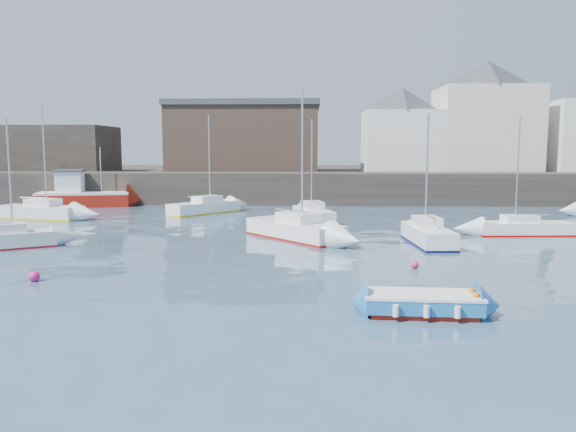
{
  "coord_description": "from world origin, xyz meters",
  "views": [
    {
      "loc": [
        1.26,
        -19.67,
        5.29
      ],
      "look_at": [
        0.0,
        12.0,
        1.5
      ],
      "focal_mm": 35.0,
      "sensor_mm": 36.0,
      "label": 1
    }
  ],
  "objects_px": {
    "blue_dinghy": "(422,303)",
    "buoy_near": "(35,281)",
    "sailboat_b": "(295,229)",
    "buoy_mid": "(415,268)",
    "sailboat_h": "(204,207)",
    "sailboat_d": "(523,228)",
    "sailboat_e": "(40,211)",
    "sailboat_f": "(313,214)",
    "sailboat_a": "(3,240)",
    "fishing_boat": "(81,195)",
    "buoy_far": "(322,230)",
    "sailboat_c": "(428,234)"
  },
  "relations": [
    {
      "from": "sailboat_h",
      "to": "buoy_near",
      "type": "bearing_deg",
      "value": -95.56
    },
    {
      "from": "sailboat_f",
      "to": "sailboat_a",
      "type": "bearing_deg",
      "value": -143.83
    },
    {
      "from": "fishing_boat",
      "to": "sailboat_b",
      "type": "bearing_deg",
      "value": -41.92
    },
    {
      "from": "buoy_far",
      "to": "sailboat_b",
      "type": "bearing_deg",
      "value": -113.64
    },
    {
      "from": "blue_dinghy",
      "to": "sailboat_a",
      "type": "bearing_deg",
      "value": 150.65
    },
    {
      "from": "blue_dinghy",
      "to": "buoy_near",
      "type": "relative_size",
      "value": 8.44
    },
    {
      "from": "blue_dinghy",
      "to": "sailboat_f",
      "type": "height_order",
      "value": "sailboat_f"
    },
    {
      "from": "sailboat_d",
      "to": "buoy_near",
      "type": "xyz_separation_m",
      "value": [
        -24.31,
        -13.29,
        -0.44
      ]
    },
    {
      "from": "sailboat_h",
      "to": "buoy_mid",
      "type": "bearing_deg",
      "value": -57.42
    },
    {
      "from": "blue_dinghy",
      "to": "buoy_far",
      "type": "xyz_separation_m",
      "value": [
        -2.83,
        18.97,
        -0.39
      ]
    },
    {
      "from": "buoy_near",
      "to": "sailboat_e",
      "type": "bearing_deg",
      "value": 115.38
    },
    {
      "from": "fishing_boat",
      "to": "sailboat_d",
      "type": "bearing_deg",
      "value": -25.1
    },
    {
      "from": "blue_dinghy",
      "to": "sailboat_e",
      "type": "relative_size",
      "value": 0.44
    },
    {
      "from": "blue_dinghy",
      "to": "buoy_far",
      "type": "distance_m",
      "value": 19.19
    },
    {
      "from": "sailboat_h",
      "to": "buoy_near",
      "type": "distance_m",
      "value": 24.23
    },
    {
      "from": "sailboat_d",
      "to": "buoy_near",
      "type": "relative_size",
      "value": 16.41
    },
    {
      "from": "sailboat_c",
      "to": "buoy_mid",
      "type": "height_order",
      "value": "sailboat_c"
    },
    {
      "from": "sailboat_d",
      "to": "sailboat_h",
      "type": "xyz_separation_m",
      "value": [
        -21.96,
        10.82,
        0.08
      ]
    },
    {
      "from": "sailboat_h",
      "to": "buoy_mid",
      "type": "height_order",
      "value": "sailboat_h"
    },
    {
      "from": "sailboat_b",
      "to": "sailboat_d",
      "type": "relative_size",
      "value": 1.21
    },
    {
      "from": "buoy_mid",
      "to": "blue_dinghy",
      "type": "bearing_deg",
      "value": -98.57
    },
    {
      "from": "sailboat_h",
      "to": "sailboat_e",
      "type": "bearing_deg",
      "value": -161.27
    },
    {
      "from": "sailboat_d",
      "to": "buoy_far",
      "type": "height_order",
      "value": "sailboat_d"
    },
    {
      "from": "sailboat_f",
      "to": "sailboat_h",
      "type": "height_order",
      "value": "sailboat_h"
    },
    {
      "from": "sailboat_d",
      "to": "buoy_mid",
      "type": "distance_m",
      "value": 13.3
    },
    {
      "from": "sailboat_a",
      "to": "sailboat_d",
      "type": "relative_size",
      "value": 0.95
    },
    {
      "from": "sailboat_e",
      "to": "buoy_mid",
      "type": "relative_size",
      "value": 24.63
    },
    {
      "from": "sailboat_e",
      "to": "buoy_far",
      "type": "relative_size",
      "value": 18.72
    },
    {
      "from": "buoy_far",
      "to": "sailboat_h",
      "type": "bearing_deg",
      "value": 136.16
    },
    {
      "from": "sailboat_h",
      "to": "sailboat_d",
      "type": "bearing_deg",
      "value": -26.22
    },
    {
      "from": "sailboat_d",
      "to": "buoy_near",
      "type": "height_order",
      "value": "sailboat_d"
    },
    {
      "from": "sailboat_a",
      "to": "buoy_near",
      "type": "bearing_deg",
      "value": -53.83
    },
    {
      "from": "blue_dinghy",
      "to": "fishing_boat",
      "type": "distance_m",
      "value": 41.68
    },
    {
      "from": "sailboat_a",
      "to": "sailboat_c",
      "type": "xyz_separation_m",
      "value": [
        22.94,
        2.33,
        0.07
      ]
    },
    {
      "from": "buoy_far",
      "to": "buoy_near",
      "type": "bearing_deg",
      "value": -128.38
    },
    {
      "from": "blue_dinghy",
      "to": "sailboat_b",
      "type": "bearing_deg",
      "value": 106.54
    },
    {
      "from": "sailboat_a",
      "to": "buoy_far",
      "type": "bearing_deg",
      "value": 24.29
    },
    {
      "from": "sailboat_b",
      "to": "sailboat_h",
      "type": "relative_size",
      "value": 1.1
    },
    {
      "from": "sailboat_d",
      "to": "buoy_far",
      "type": "distance_m",
      "value": 12.57
    },
    {
      "from": "sailboat_f",
      "to": "sailboat_h",
      "type": "distance_m",
      "value": 10.13
    },
    {
      "from": "sailboat_d",
      "to": "sailboat_h",
      "type": "bearing_deg",
      "value": 153.78
    },
    {
      "from": "sailboat_d",
      "to": "sailboat_e",
      "type": "height_order",
      "value": "sailboat_e"
    },
    {
      "from": "sailboat_a",
      "to": "sailboat_f",
      "type": "relative_size",
      "value": 0.92
    },
    {
      "from": "sailboat_e",
      "to": "sailboat_c",
      "type": "bearing_deg",
      "value": -21.15
    },
    {
      "from": "sailboat_c",
      "to": "buoy_far",
      "type": "xyz_separation_m",
      "value": [
        -5.8,
        5.41,
        -0.55
      ]
    },
    {
      "from": "fishing_boat",
      "to": "buoy_mid",
      "type": "bearing_deg",
      "value": -45.44
    },
    {
      "from": "sailboat_h",
      "to": "buoy_near",
      "type": "relative_size",
      "value": 18.09
    },
    {
      "from": "blue_dinghy",
      "to": "buoy_mid",
      "type": "bearing_deg",
      "value": 81.43
    },
    {
      "from": "fishing_boat",
      "to": "buoy_far",
      "type": "distance_m",
      "value": 26.38
    },
    {
      "from": "sailboat_b",
      "to": "buoy_mid",
      "type": "relative_size",
      "value": 25.47
    }
  ]
}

